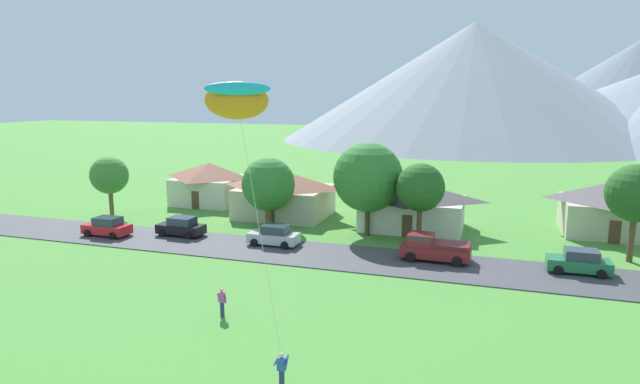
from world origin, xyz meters
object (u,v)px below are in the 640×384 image
tree_near_left (420,188)px  house_left_center (284,193)px  house_right_center (608,207)px  watcher_person (222,302)px  parked_car_silver_mid_west (274,236)px  tree_near_right (636,194)px  parked_car_red_west_end (107,227)px  house_leftmost (413,204)px  house_rightmost (210,182)px  parked_car_black_east_end (181,227)px  tree_right_of_center (368,177)px  tree_center (268,184)px  parked_car_green_mid_east (579,262)px  tree_left_of_center (109,175)px  kite_flyer_with_kite (238,106)px  pickup_truck_maroon_west_side (434,248)px

tree_near_left → house_left_center: bearing=156.2°
house_right_center → watcher_person: bearing=-131.7°
house_right_center → parked_car_silver_mid_west: (-27.17, -13.10, -1.56)m
tree_near_left → tree_near_right: bearing=0.7°
tree_near_left → parked_car_silver_mid_west: bearing=-160.3°
house_right_center → tree_near_left: tree_near_left is taller
tree_near_left → parked_car_red_west_end: bearing=-167.5°
tree_near_left → parked_car_silver_mid_west: tree_near_left is taller
house_leftmost → tree_near_left: 6.08m
house_right_center → watcher_person: house_right_center is taller
house_rightmost → tree_near_right: 42.30m
parked_car_black_east_end → house_leftmost: bearing=25.7°
tree_near_left → tree_right_of_center: tree_right_of_center is taller
house_rightmost → parked_car_silver_mid_west: 19.71m
tree_center → parked_car_black_east_end: size_ratio=1.58×
house_right_center → tree_center: bearing=-165.8°
parked_car_green_mid_east → tree_left_of_center: bearing=173.9°
parked_car_silver_mid_west → kite_flyer_with_kite: bearing=-71.2°
tree_center → parked_car_silver_mid_west: (2.84, -5.50, -3.31)m
watcher_person → parked_car_black_east_end: bearing=129.3°
parked_car_silver_mid_west → tree_near_left: bearing=19.7°
tree_near_right → pickup_truck_maroon_west_side: (-14.12, -4.47, -4.18)m
tree_right_of_center → house_left_center: bearing=153.8°
parked_car_silver_mid_west → parked_car_black_east_end: same height
parked_car_green_mid_east → house_leftmost: bearing=144.3°
house_right_center → parked_car_black_east_end: size_ratio=1.91×
tree_left_of_center → parked_car_silver_mid_west: tree_left_of_center is taller
tree_right_of_center → parked_car_green_mid_east: bearing=-18.7°
tree_left_of_center → tree_center: bearing=2.4°
house_leftmost → pickup_truck_maroon_west_side: 10.16m
parked_car_red_west_end → tree_right_of_center: bearing=19.0°
parked_car_black_east_end → watcher_person: bearing=-50.7°
house_right_center → tree_center: 31.01m
tree_center → pickup_truck_maroon_west_side: bearing=-19.6°
tree_right_of_center → pickup_truck_maroon_west_side: bearing=-42.2°
tree_left_of_center → parked_car_red_west_end: tree_left_of_center is taller
house_rightmost → watcher_person: size_ratio=4.68×
tree_right_of_center → parked_car_black_east_end: bearing=-160.7°
parked_car_black_east_end → tree_left_of_center: bearing=157.8°
house_right_center → tree_right_of_center: size_ratio=0.97×
house_rightmost → parked_car_red_west_end: bearing=-95.2°
house_leftmost → tree_center: 13.69m
tree_near_right → parked_car_silver_mid_west: 27.91m
tree_near_left → pickup_truck_maroon_west_side: bearing=-68.7°
tree_right_of_center → parked_car_silver_mid_west: bearing=-139.2°
house_left_center → parked_car_green_mid_east: (26.48, -10.49, -1.57)m
tree_right_of_center → house_leftmost: bearing=46.9°
house_left_center → house_right_center: (30.48, 2.51, -0.00)m
house_rightmost → kite_flyer_with_kite: bearing=-58.1°
house_rightmost → kite_flyer_with_kite: kite_flyer_with_kite is taller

